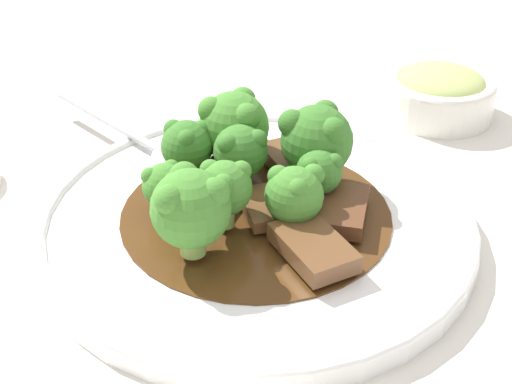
# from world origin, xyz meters

# --- Properties ---
(ground_plane) EXTENTS (4.00, 4.00, 0.00)m
(ground_plane) POSITION_xyz_m (0.00, 0.00, 0.00)
(ground_plane) COLOR silver
(main_plate) EXTENTS (0.32, 0.32, 0.02)m
(main_plate) POSITION_xyz_m (0.00, 0.00, 0.01)
(main_plate) COLOR white
(main_plate) RESTS_ON ground_plane
(beef_strip_0) EXTENTS (0.07, 0.06, 0.01)m
(beef_strip_0) POSITION_xyz_m (-0.06, 0.02, 0.03)
(beef_strip_0) COLOR brown
(beef_strip_0) RESTS_ON main_plate
(beef_strip_1) EXTENTS (0.06, 0.06, 0.01)m
(beef_strip_1) POSITION_xyz_m (0.01, -0.07, 0.03)
(beef_strip_1) COLOR brown
(beef_strip_1) RESTS_ON main_plate
(beef_strip_2) EXTENTS (0.06, 0.05, 0.01)m
(beef_strip_2) POSITION_xyz_m (-0.01, 0.00, 0.02)
(beef_strip_2) COLOR brown
(beef_strip_2) RESTS_ON main_plate
(beef_strip_3) EXTENTS (0.05, 0.07, 0.01)m
(beef_strip_3) POSITION_xyz_m (-0.06, -0.03, 0.02)
(beef_strip_3) COLOR #56331E
(beef_strip_3) RESTS_ON main_plate
(beef_strip_4) EXTENTS (0.04, 0.06, 0.02)m
(beef_strip_4) POSITION_xyz_m (0.04, 0.00, 0.03)
(beef_strip_4) COLOR #56331E
(beef_strip_4) RESTS_ON main_plate
(broccoli_floret_0) EXTENTS (0.04, 0.04, 0.05)m
(broccoli_floret_0) POSITION_xyz_m (0.01, 0.03, 0.05)
(broccoli_floret_0) COLOR #8EB756
(broccoli_floret_0) RESTS_ON main_plate
(broccoli_floret_1) EXTENTS (0.06, 0.06, 0.06)m
(broccoli_floret_1) POSITION_xyz_m (-0.02, -0.06, 0.06)
(broccoli_floret_1) COLOR #8EB756
(broccoli_floret_1) RESTS_ON main_plate
(broccoli_floret_2) EXTENTS (0.05, 0.05, 0.06)m
(broccoli_floret_2) POSITION_xyz_m (0.01, 0.07, 0.06)
(broccoli_floret_2) COLOR #8EB756
(broccoli_floret_2) RESTS_ON main_plate
(broccoli_floret_3) EXTENTS (0.04, 0.04, 0.05)m
(broccoli_floret_3) POSITION_xyz_m (0.07, -0.01, 0.05)
(broccoli_floret_3) COLOR #8EB756
(broccoli_floret_3) RESTS_ON main_plate
(broccoli_floret_4) EXTENTS (0.06, 0.06, 0.06)m
(broccoli_floret_4) POSITION_xyz_m (0.05, -0.04, 0.06)
(broccoli_floret_4) COLOR #7FA84C
(broccoli_floret_4) RESTS_ON main_plate
(broccoli_floret_5) EXTENTS (0.04, 0.04, 0.05)m
(broccoli_floret_5) POSITION_xyz_m (0.03, -0.02, 0.05)
(broccoli_floret_5) COLOR #8EB756
(broccoli_floret_5) RESTS_ON main_plate
(broccoli_floret_6) EXTENTS (0.04, 0.04, 0.04)m
(broccoli_floret_6) POSITION_xyz_m (-0.03, -0.00, 0.04)
(broccoli_floret_6) COLOR #7FA84C
(broccoli_floret_6) RESTS_ON main_plate
(broccoli_floret_7) EXTENTS (0.03, 0.03, 0.04)m
(broccoli_floret_7) POSITION_xyz_m (0.05, 0.04, 0.04)
(broccoli_floret_7) COLOR #7FA84C
(broccoli_floret_7) RESTS_ON main_plate
(broccoli_floret_8) EXTENTS (0.03, 0.03, 0.04)m
(broccoli_floret_8) POSITION_xyz_m (-0.03, -0.03, 0.04)
(broccoli_floret_8) COLOR #7FA84C
(broccoli_floret_8) RESTS_ON main_plate
(serving_spoon) EXTENTS (0.22, 0.07, 0.01)m
(serving_spoon) POSITION_xyz_m (0.09, -0.02, 0.03)
(serving_spoon) COLOR #B7B7BC
(serving_spoon) RESTS_ON main_plate
(side_bowl_appetizer) EXTENTS (0.10, 0.10, 0.05)m
(side_bowl_appetizer) POSITION_xyz_m (-0.04, -0.26, 0.02)
(side_bowl_appetizer) COLOR white
(side_bowl_appetizer) RESTS_ON ground_plane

